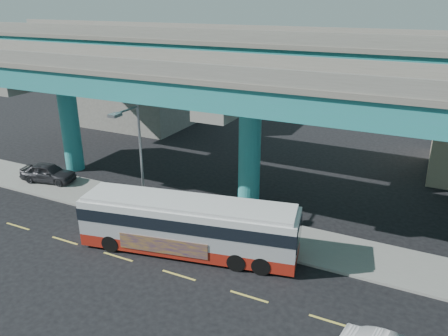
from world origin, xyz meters
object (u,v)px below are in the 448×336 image
at_px(stop_sign, 271,220).
at_px(transit_bus, 188,224).
at_px(street_lamp, 135,149).
at_px(parked_car, 48,172).

bearing_deg(stop_sign, transit_bus, -132.44).
bearing_deg(stop_sign, street_lamp, -155.44).
distance_m(street_lamp, stop_sign, 9.19).
bearing_deg(street_lamp, stop_sign, 4.91).
bearing_deg(street_lamp, transit_bus, -17.79).
xyz_separation_m(street_lamp, stop_sign, (8.58, 0.74, -3.20)).
bearing_deg(parked_car, transit_bus, -116.16).
xyz_separation_m(parked_car, stop_sign, (19.02, -1.57, 1.04)).
xyz_separation_m(parked_car, street_lamp, (10.44, -2.31, 4.23)).
relative_size(transit_bus, stop_sign, 5.13).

